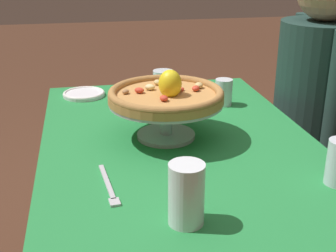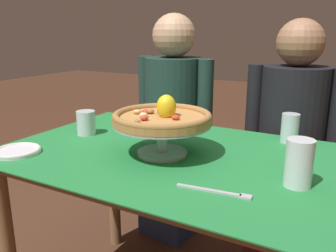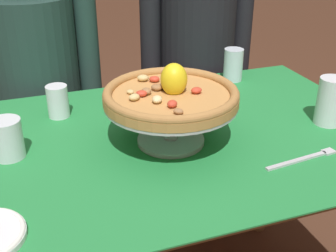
# 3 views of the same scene
# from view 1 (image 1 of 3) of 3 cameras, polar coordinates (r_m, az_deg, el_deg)

# --- Properties ---
(dining_table) EXTENTS (1.22, 0.82, 0.73)m
(dining_table) POSITION_cam_1_polar(r_m,az_deg,el_deg) (1.45, 1.24, -5.72)
(dining_table) COLOR olive
(dining_table) RESTS_ON ground
(pizza_stand) EXTENTS (0.34, 0.34, 0.12)m
(pizza_stand) POSITION_cam_1_polar(r_m,az_deg,el_deg) (1.38, -0.25, 1.67)
(pizza_stand) COLOR #B7B7C1
(pizza_stand) RESTS_ON dining_table
(pizza) EXTENTS (0.34, 0.34, 0.10)m
(pizza) POSITION_cam_1_polar(r_m,az_deg,el_deg) (1.36, -0.22, 3.97)
(pizza) COLOR #BC8447
(pizza) RESTS_ON pizza_stand
(water_glass_back_left) EXTENTS (0.06, 0.06, 0.10)m
(water_glass_back_left) POSITION_cam_1_polar(r_m,az_deg,el_deg) (1.70, 6.90, 3.97)
(water_glass_back_left) COLOR white
(water_glass_back_left) RESTS_ON dining_table
(water_glass_side_left) EXTENTS (0.08, 0.08, 0.10)m
(water_glass_side_left) POSITION_cam_1_polar(r_m,az_deg,el_deg) (1.78, -0.60, 5.10)
(water_glass_side_left) COLOR silver
(water_glass_side_left) RESTS_ON dining_table
(water_glass_side_right) EXTENTS (0.08, 0.08, 0.14)m
(water_glass_side_right) POSITION_cam_1_polar(r_m,az_deg,el_deg) (0.97, 2.29, -8.93)
(water_glass_side_right) COLOR white
(water_glass_side_right) RESTS_ON dining_table
(side_plate) EXTENTS (0.16, 0.16, 0.02)m
(side_plate) POSITION_cam_1_polar(r_m,az_deg,el_deg) (1.82, -10.39, 3.96)
(side_plate) COLOR white
(side_plate) RESTS_ON dining_table
(dinner_fork) EXTENTS (0.21, 0.04, 0.01)m
(dinner_fork) POSITION_cam_1_polar(r_m,az_deg,el_deg) (1.14, -7.36, -7.48)
(dinner_fork) COLOR #B7B7C1
(dinner_fork) RESTS_ON dining_table
(diner_left) EXTENTS (0.47, 0.35, 1.25)m
(diner_left) POSITION_cam_1_polar(r_m,az_deg,el_deg) (1.93, 17.35, -0.14)
(diner_left) COLOR navy
(diner_left) RESTS_ON ground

